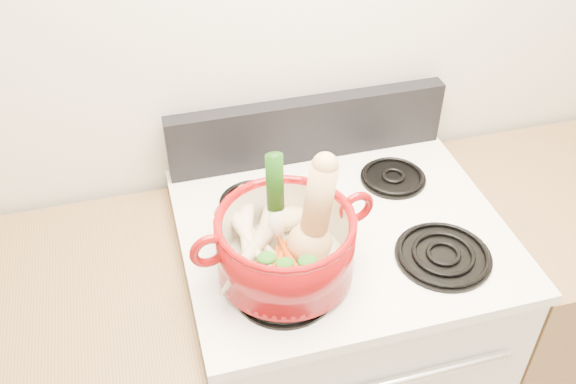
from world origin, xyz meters
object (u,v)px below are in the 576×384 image
object	(u,v)px
dutch_oven	(286,245)
leek	(276,201)
squash	(311,214)
stove_body	(333,349)

from	to	relation	value
dutch_oven	leek	bearing A→B (deg)	88.46
squash	leek	world-z (taller)	squash
dutch_oven	leek	distance (m)	0.10
dutch_oven	stove_body	bearing A→B (deg)	25.62
stove_body	squash	size ratio (longest dim) A/B	3.65
squash	leek	bearing A→B (deg)	136.82
dutch_oven	leek	size ratio (longest dim) A/B	1.20
stove_body	dutch_oven	size ratio (longest dim) A/B	3.07
squash	leek	distance (m)	0.08
stove_body	squash	world-z (taller)	squash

